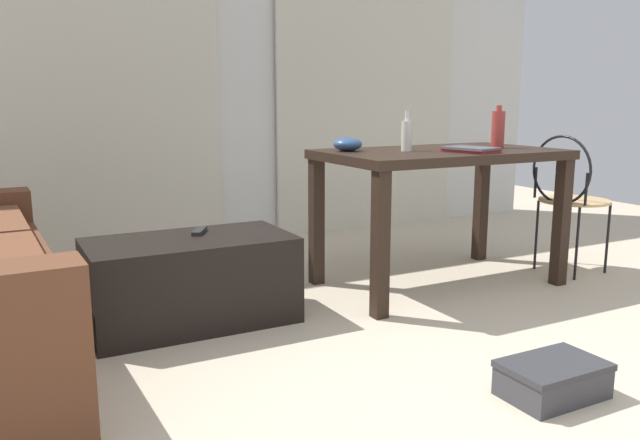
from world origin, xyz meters
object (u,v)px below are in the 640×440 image
object	(u,v)px
craft_table	(440,170)
bottle_near	(407,135)
bottle_far	(498,129)
shoebox	(553,379)
tv_remote_primary	(199,231)
wire_chair	(568,189)
coffee_table	(191,281)
book_stack	(470,149)
bowl	(348,144)

from	to	relation	value
craft_table	bottle_near	size ratio (longest dim) A/B	6.12
bottle_far	shoebox	size ratio (longest dim) A/B	0.66
craft_table	tv_remote_primary	bearing A→B (deg)	175.08
craft_table	bottle_near	distance (m)	0.29
wire_chair	tv_remote_primary	size ratio (longest dim) A/B	5.39
craft_table	shoebox	world-z (taller)	craft_table
coffee_table	craft_table	world-z (taller)	craft_table
craft_table	tv_remote_primary	size ratio (longest dim) A/B	8.43
bottle_far	tv_remote_primary	bearing A→B (deg)	174.49
craft_table	tv_remote_primary	world-z (taller)	craft_table
book_stack	bottle_near	bearing A→B (deg)	141.48
tv_remote_primary	craft_table	bearing A→B (deg)	24.65
wire_chair	shoebox	bearing A→B (deg)	-139.30
craft_table	shoebox	size ratio (longest dim) A/B	3.59
wire_chair	shoebox	xyz separation A→B (m)	(-1.35, -1.16, -0.45)
coffee_table	shoebox	xyz separation A→B (m)	(0.92, -1.35, -0.14)
coffee_table	bowl	world-z (taller)	bowl
craft_table	bottle_far	world-z (taller)	bottle_far
coffee_table	shoebox	distance (m)	1.64
bowl	coffee_table	bearing A→B (deg)	-170.86
bottle_far	book_stack	bearing A→B (deg)	-156.86
coffee_table	tv_remote_primary	size ratio (longest dim) A/B	6.05
craft_table	book_stack	distance (m)	0.23
bottle_near	book_stack	distance (m)	0.35
wire_chair	tv_remote_primary	distance (m)	2.21
shoebox	book_stack	bearing A→B (deg)	63.71
bottle_near	shoebox	size ratio (longest dim) A/B	0.59
book_stack	shoebox	xyz separation A→B (m)	(-0.56, -1.14, -0.72)
bowl	book_stack	distance (m)	0.65
bottle_far	book_stack	size ratio (longest dim) A/B	0.77
bowl	book_stack	bearing A→B (deg)	-33.28
craft_table	wire_chair	bearing A→B (deg)	-11.31
bottle_far	tv_remote_primary	world-z (taller)	bottle_far
craft_table	tv_remote_primary	xyz separation A→B (m)	(-1.36, 0.12, -0.24)
wire_chair	book_stack	xyz separation A→B (m)	(-0.78, -0.02, 0.27)
bottle_near	bottle_far	size ratio (longest dim) A/B	0.89
wire_chair	bowl	xyz separation A→B (m)	(-1.33, 0.34, 0.29)
bowl	shoebox	distance (m)	1.67
tv_remote_primary	shoebox	world-z (taller)	tv_remote_primary
shoebox	tv_remote_primary	bearing A→B (deg)	120.28
shoebox	bottle_far	bearing A→B (deg)	55.44
craft_table	bottle_near	bearing A→B (deg)	173.06
bottle_far	bowl	bearing A→B (deg)	165.43
craft_table	book_stack	size ratio (longest dim) A/B	4.17
craft_table	bottle_far	distance (m)	0.43
coffee_table	bottle_near	xyz separation A→B (m)	(1.22, 0.00, 0.65)
craft_table	coffee_table	bearing A→B (deg)	179.04
bowl	tv_remote_primary	world-z (taller)	bowl
bottle_far	book_stack	xyz separation A→B (m)	(-0.32, -0.13, -0.09)
bowl	book_stack	world-z (taller)	bowl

